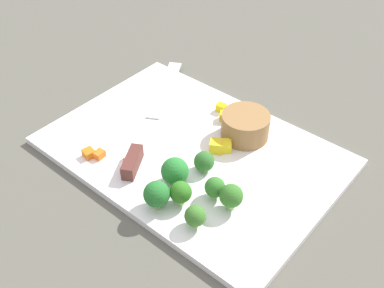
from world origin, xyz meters
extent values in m
plane|color=#55544A|center=(0.00, 0.00, 0.00)|extent=(4.00, 4.00, 0.00)
cube|color=white|center=(0.00, 0.00, 0.01)|extent=(0.46, 0.32, 0.01)
cylinder|color=olive|center=(-0.05, -0.08, 0.03)|extent=(0.08, 0.08, 0.04)
cube|color=silver|center=(0.15, -0.10, 0.01)|extent=(0.11, 0.18, 0.00)
cube|color=#582C26|center=(0.04, 0.09, 0.02)|extent=(0.05, 0.06, 0.02)
cube|color=orange|center=(0.05, 0.10, 0.02)|extent=(0.02, 0.02, 0.01)
cube|color=orange|center=(0.10, 0.11, 0.02)|extent=(0.02, 0.02, 0.01)
cube|color=orange|center=(0.11, 0.12, 0.02)|extent=(0.02, 0.02, 0.01)
cube|color=yellow|center=(0.03, -0.11, 0.02)|extent=(0.02, 0.02, 0.01)
cube|color=yellow|center=(-0.04, -0.03, 0.02)|extent=(0.03, 0.03, 0.02)
cube|color=yellow|center=(0.00, -0.12, 0.02)|extent=(0.02, 0.02, 0.02)
cube|color=yellow|center=(-0.03, -0.02, 0.02)|extent=(0.03, 0.03, 0.02)
cube|color=yellow|center=(0.01, -0.09, 0.02)|extent=(0.02, 0.02, 0.02)
cylinder|color=#83B962|center=(-0.05, 0.03, 0.02)|extent=(0.01, 0.01, 0.01)
sphere|color=#2D6328|center=(-0.05, 0.03, 0.03)|extent=(0.03, 0.03, 0.03)
cylinder|color=#93BD60|center=(-0.03, 0.07, 0.02)|extent=(0.01, 0.01, 0.01)
sphere|color=#26762E|center=(-0.03, 0.07, 0.03)|extent=(0.04, 0.04, 0.04)
cylinder|color=#91C25D|center=(-0.11, 0.12, 0.02)|extent=(0.01, 0.01, 0.01)
sphere|color=#387027|center=(-0.11, 0.12, 0.03)|extent=(0.03, 0.03, 0.03)
cylinder|color=#98C26C|center=(-0.06, 0.10, 0.02)|extent=(0.01, 0.01, 0.01)
sphere|color=#2C6E1D|center=(-0.06, 0.10, 0.03)|extent=(0.03, 0.03, 0.03)
cylinder|color=#84AB61|center=(-0.04, 0.13, 0.02)|extent=(0.01, 0.01, 0.01)
sphere|color=#246D2A|center=(-0.04, 0.13, 0.04)|extent=(0.04, 0.04, 0.04)
cylinder|color=#83BD5F|center=(-0.09, 0.06, 0.02)|extent=(0.01, 0.01, 0.01)
sphere|color=#2F6F26|center=(-0.09, 0.06, 0.03)|extent=(0.03, 0.03, 0.03)
cylinder|color=#88B769|center=(-0.12, 0.06, 0.02)|extent=(0.01, 0.01, 0.02)
sphere|color=#336E25|center=(-0.12, 0.06, 0.04)|extent=(0.03, 0.03, 0.03)
camera|label=1|loc=(-0.36, 0.42, 0.51)|focal=42.96mm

